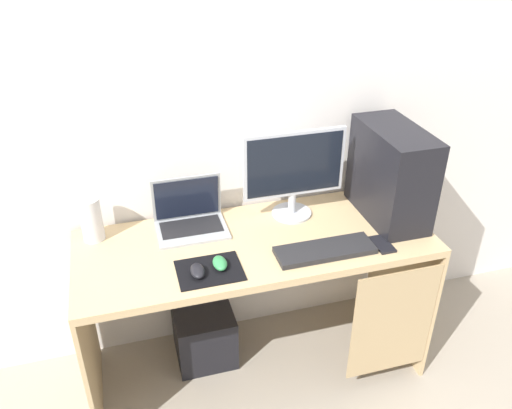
% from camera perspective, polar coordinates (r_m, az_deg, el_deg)
% --- Properties ---
extents(ground_plane, '(8.00, 8.00, 0.00)m').
position_cam_1_polar(ground_plane, '(2.76, 0.00, -17.04)').
color(ground_plane, '#9E9384').
extents(wall_back, '(4.00, 0.05, 2.60)m').
position_cam_1_polar(wall_back, '(2.32, -2.31, 11.94)').
color(wall_back, silver).
rests_on(wall_back, ground_plane).
extents(desk, '(1.55, 0.60, 0.76)m').
position_cam_1_polar(desk, '(2.35, 0.56, -7.00)').
color(desk, tan).
rests_on(desk, ground_plane).
extents(pc_tower, '(0.22, 0.45, 0.43)m').
position_cam_1_polar(pc_tower, '(2.42, 14.59, 3.31)').
color(pc_tower, black).
rests_on(pc_tower, desk).
extents(monitor, '(0.47, 0.19, 0.42)m').
position_cam_1_polar(monitor, '(2.34, 4.18, 3.61)').
color(monitor, '#B7BCC6').
rests_on(monitor, desk).
extents(laptop, '(0.31, 0.22, 0.23)m').
position_cam_1_polar(laptop, '(2.34, -7.24, -1.51)').
color(laptop, '#9EA3A8').
rests_on(laptop, desk).
extents(speaker, '(0.09, 0.09, 0.20)m').
position_cam_1_polar(speaker, '(2.33, -17.62, -1.56)').
color(speaker, silver).
rests_on(speaker, desk).
extents(keyboard, '(0.42, 0.14, 0.02)m').
position_cam_1_polar(keyboard, '(2.20, 7.58, -4.99)').
color(keyboard, '#232326').
rests_on(keyboard, desk).
extents(mousepad, '(0.26, 0.20, 0.00)m').
position_cam_1_polar(mousepad, '(2.09, -5.12, -7.22)').
color(mousepad, black).
rests_on(mousepad, desk).
extents(mouse_left, '(0.06, 0.10, 0.03)m').
position_cam_1_polar(mouse_left, '(2.10, -3.99, -6.44)').
color(mouse_left, '#338C4C').
rests_on(mouse_left, mousepad).
extents(mouse_right, '(0.06, 0.10, 0.03)m').
position_cam_1_polar(mouse_right, '(2.06, -6.43, -7.25)').
color(mouse_right, black).
rests_on(mouse_right, mousepad).
extents(cell_phone, '(0.07, 0.13, 0.01)m').
position_cam_1_polar(cell_phone, '(2.29, 13.68, -4.26)').
color(cell_phone, black).
rests_on(cell_phone, desk).
extents(subwoofer, '(0.29, 0.29, 0.29)m').
position_cam_1_polar(subwoofer, '(2.71, -5.70, -13.93)').
color(subwoofer, black).
rests_on(subwoofer, ground_plane).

